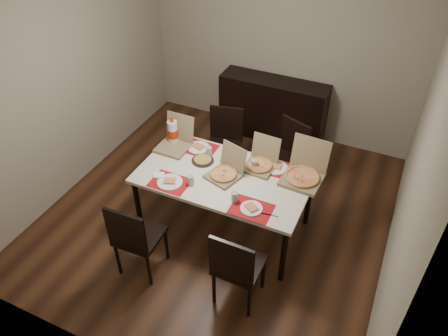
{
  "coord_description": "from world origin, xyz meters",
  "views": [
    {
      "loc": [
        1.62,
        -3.38,
        3.68
      ],
      "look_at": [
        0.14,
        -0.18,
        0.85
      ],
      "focal_mm": 35.0,
      "sensor_mm": 36.0,
      "label": 1
    }
  ],
  "objects_px": {
    "chair_far_right": "(288,155)",
    "pizza_box_center": "(225,172)",
    "dining_table": "(224,180)",
    "chair_near_left": "(135,237)",
    "sideboard": "(272,109)",
    "soda_bottle": "(173,133)",
    "chair_far_left": "(225,141)",
    "dip_bowl": "(234,166)",
    "chair_near_right": "(236,266)"
  },
  "relations": [
    {
      "from": "dining_table",
      "to": "chair_far_right",
      "type": "height_order",
      "value": "chair_far_right"
    },
    {
      "from": "sideboard",
      "to": "chair_near_right",
      "type": "bearing_deg",
      "value": -76.75
    },
    {
      "from": "chair_near_left",
      "to": "chair_far_right",
      "type": "height_order",
      "value": "same"
    },
    {
      "from": "chair_far_left",
      "to": "chair_far_right",
      "type": "xyz_separation_m",
      "value": [
        0.81,
        0.05,
        0.0
      ]
    },
    {
      "from": "chair_far_right",
      "to": "pizza_box_center",
      "type": "xyz_separation_m",
      "value": [
        -0.4,
        -0.94,
        0.29
      ]
    },
    {
      "from": "chair_far_left",
      "to": "dip_bowl",
      "type": "height_order",
      "value": "chair_far_left"
    },
    {
      "from": "pizza_box_center",
      "to": "soda_bottle",
      "type": "xyz_separation_m",
      "value": [
        -0.79,
        0.29,
        0.09
      ]
    },
    {
      "from": "dining_table",
      "to": "chair_near_right",
      "type": "distance_m",
      "value": 1.02
    },
    {
      "from": "pizza_box_center",
      "to": "dining_table",
      "type": "bearing_deg",
      "value": -173.48
    },
    {
      "from": "chair_near_right",
      "to": "chair_far_left",
      "type": "height_order",
      "value": "same"
    },
    {
      "from": "chair_far_right",
      "to": "soda_bottle",
      "type": "bearing_deg",
      "value": -151.12
    },
    {
      "from": "chair_far_left",
      "to": "soda_bottle",
      "type": "xyz_separation_m",
      "value": [
        -0.37,
        -0.6,
        0.39
      ]
    },
    {
      "from": "chair_near_right",
      "to": "dip_bowl",
      "type": "height_order",
      "value": "chair_near_right"
    },
    {
      "from": "chair_near_right",
      "to": "chair_near_left",
      "type": "bearing_deg",
      "value": -175.24
    },
    {
      "from": "dip_bowl",
      "to": "soda_bottle",
      "type": "distance_m",
      "value": 0.83
    },
    {
      "from": "chair_near_right",
      "to": "chair_far_right",
      "type": "distance_m",
      "value": 1.81
    },
    {
      "from": "dining_table",
      "to": "dip_bowl",
      "type": "relative_size",
      "value": 14.4
    },
    {
      "from": "sideboard",
      "to": "pizza_box_center",
      "type": "distance_m",
      "value": 2.0
    },
    {
      "from": "chair_near_left",
      "to": "soda_bottle",
      "type": "bearing_deg",
      "value": 101.8
    },
    {
      "from": "chair_far_left",
      "to": "pizza_box_center",
      "type": "distance_m",
      "value": 1.02
    },
    {
      "from": "chair_near_left",
      "to": "chair_far_right",
      "type": "distance_m",
      "value": 2.1
    },
    {
      "from": "chair_near_left",
      "to": "dining_table",
      "type": "bearing_deg",
      "value": 61.48
    },
    {
      "from": "pizza_box_center",
      "to": "soda_bottle",
      "type": "height_order",
      "value": "soda_bottle"
    },
    {
      "from": "chair_far_right",
      "to": "soda_bottle",
      "type": "height_order",
      "value": "soda_bottle"
    },
    {
      "from": "chair_near_right",
      "to": "soda_bottle",
      "type": "xyz_separation_m",
      "value": [
        -1.29,
        1.15,
        0.39
      ]
    },
    {
      "from": "pizza_box_center",
      "to": "dip_bowl",
      "type": "height_order",
      "value": "pizza_box_center"
    },
    {
      "from": "chair_far_right",
      "to": "dip_bowl",
      "type": "xyz_separation_m",
      "value": [
        -0.38,
        -0.77,
        0.25
      ]
    },
    {
      "from": "chair_near_right",
      "to": "dip_bowl",
      "type": "bearing_deg",
      "value": 114.99
    },
    {
      "from": "dip_bowl",
      "to": "chair_near_left",
      "type": "bearing_deg",
      "value": -116.13
    },
    {
      "from": "dining_table",
      "to": "soda_bottle",
      "type": "distance_m",
      "value": 0.85
    },
    {
      "from": "sideboard",
      "to": "chair_near_right",
      "type": "xyz_separation_m",
      "value": [
        0.66,
        -2.82,
        0.06
      ]
    },
    {
      "from": "chair_near_left",
      "to": "dip_bowl",
      "type": "relative_size",
      "value": 7.44
    },
    {
      "from": "sideboard",
      "to": "dip_bowl",
      "type": "xyz_separation_m",
      "value": [
        0.18,
        -1.78,
        0.32
      ]
    },
    {
      "from": "dining_table",
      "to": "chair_far_right",
      "type": "bearing_deg",
      "value": 66.24
    },
    {
      "from": "chair_far_left",
      "to": "dip_bowl",
      "type": "bearing_deg",
      "value": -58.41
    },
    {
      "from": "chair_near_right",
      "to": "soda_bottle",
      "type": "relative_size",
      "value": 2.68
    },
    {
      "from": "sideboard",
      "to": "pizza_box_center",
      "type": "relative_size",
      "value": 3.54
    },
    {
      "from": "chair_far_right",
      "to": "pizza_box_center",
      "type": "bearing_deg",
      "value": -113.03
    },
    {
      "from": "dining_table",
      "to": "pizza_box_center",
      "type": "distance_m",
      "value": 0.12
    },
    {
      "from": "dip_bowl",
      "to": "soda_bottle",
      "type": "xyz_separation_m",
      "value": [
        -0.81,
        0.11,
        0.13
      ]
    },
    {
      "from": "dining_table",
      "to": "soda_bottle",
      "type": "relative_size",
      "value": 5.19
    },
    {
      "from": "sideboard",
      "to": "soda_bottle",
      "type": "relative_size",
      "value": 4.32
    },
    {
      "from": "sideboard",
      "to": "chair_far_left",
      "type": "xyz_separation_m",
      "value": [
        -0.26,
        -1.07,
        0.06
      ]
    },
    {
      "from": "pizza_box_center",
      "to": "chair_near_right",
      "type": "bearing_deg",
      "value": -59.59
    },
    {
      "from": "sideboard",
      "to": "pizza_box_center",
      "type": "xyz_separation_m",
      "value": [
        0.16,
        -1.96,
        0.35
      ]
    },
    {
      "from": "chair_far_left",
      "to": "chair_near_right",
      "type": "bearing_deg",
      "value": -62.23
    },
    {
      "from": "chair_far_left",
      "to": "sideboard",
      "type": "bearing_deg",
      "value": 76.56
    },
    {
      "from": "dining_table",
      "to": "chair_far_left",
      "type": "height_order",
      "value": "chair_far_left"
    },
    {
      "from": "chair_near_left",
      "to": "sideboard",
      "type": "bearing_deg",
      "value": 82.74
    },
    {
      "from": "pizza_box_center",
      "to": "chair_near_left",
      "type": "bearing_deg",
      "value": -119.16
    }
  ]
}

